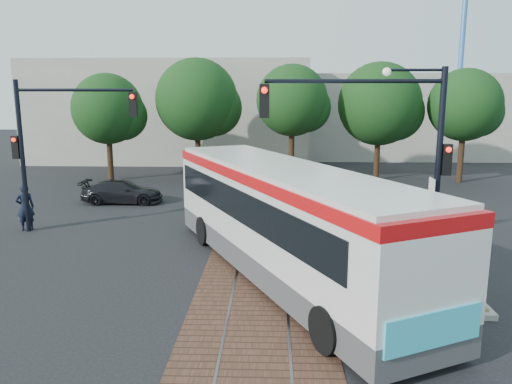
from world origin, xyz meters
TOP-DOWN VIEW (x-y plane):
  - ground at (0.00, 0.00)m, footprint 120.00×120.00m
  - trackbed at (0.00, 4.00)m, footprint 3.60×40.00m
  - tree_row at (1.21, 16.42)m, footprint 26.40×5.60m
  - warehouses at (-0.53, 28.75)m, footprint 40.00×13.00m
  - crane at (18.00, 34.00)m, footprint 8.00×0.50m
  - city_bus at (0.66, -0.58)m, footprint 7.87×12.51m
  - traffic_island at (4.82, -0.90)m, footprint 2.20×5.20m
  - signal_pole_main at (3.86, -0.81)m, footprint 5.49×0.46m
  - signal_pole_left at (-8.37, 4.00)m, footprint 4.99×0.34m
  - officer at (-9.66, 4.17)m, footprint 0.83×0.74m
  - parked_car at (-7.27, 9.36)m, footprint 4.05×1.69m

SIDE VIEW (x-z plane):
  - ground at x=0.00m, z-range 0.00..0.00m
  - trackbed at x=0.00m, z-range 0.00..0.02m
  - traffic_island at x=4.82m, z-range -0.24..0.89m
  - parked_car at x=-7.27m, z-range 0.00..1.17m
  - officer at x=-9.66m, z-range 0.00..1.90m
  - city_bus at x=0.66m, z-range 0.19..3.57m
  - warehouses at x=-0.53m, z-range -0.19..7.81m
  - signal_pole_left at x=-8.37m, z-range 0.86..6.86m
  - signal_pole_main at x=3.86m, z-range 1.16..7.16m
  - tree_row at x=1.21m, z-range 1.01..8.69m
  - crane at x=18.00m, z-range 1.88..19.88m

